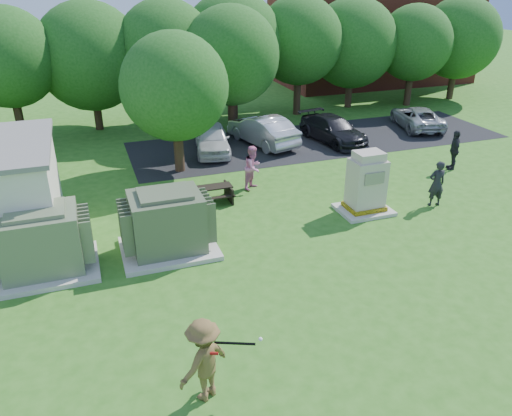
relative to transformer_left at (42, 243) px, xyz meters
name	(u,v)px	position (x,y,z in m)	size (l,w,h in m)	color
ground	(307,314)	(6.50, -4.50, -0.97)	(120.00, 120.00, 0.00)	#2D6619
brick_building	(372,30)	(24.50, 22.50, 3.03)	(15.00, 8.00, 8.00)	maroon
parking_strip	(320,140)	(13.50, 9.00, -0.96)	(20.00, 6.00, 0.01)	#232326
transformer_left	(42,243)	(0.00, 0.00, 0.00)	(3.00, 2.40, 2.07)	beige
transformer_right	(167,224)	(3.70, 0.00, 0.00)	(3.00, 2.40, 2.07)	beige
generator_cabinet	(366,186)	(11.14, 0.46, 0.06)	(1.93, 1.58, 2.35)	beige
picnic_table	(212,192)	(5.99, 3.17, -0.55)	(1.56, 1.17, 0.67)	black
batter	(204,360)	(3.30, -6.35, 0.00)	(1.25, 0.72, 1.93)	brown
person_by_generator	(437,184)	(13.97, 0.06, -0.07)	(0.65, 0.43, 1.79)	black
person_at_picnic	(253,168)	(7.96, 3.97, -0.06)	(0.89, 0.69, 1.83)	pink
person_walking_right	(454,150)	(17.27, 3.09, -0.07)	(1.06, 0.44, 1.80)	#252429
car_white	(212,139)	(7.56, 9.01, -0.28)	(1.62, 4.03, 1.37)	silver
car_silver_a	(263,130)	(10.36, 9.37, -0.21)	(1.60, 4.59, 1.51)	#B5B6BB
car_dark	(333,130)	(14.01, 8.53, -0.31)	(1.84, 4.53, 1.31)	black
car_silver_b	(417,117)	(19.78, 9.28, -0.36)	(2.02, 4.38, 1.22)	#B1B1B6
batting_equipment	(235,345)	(3.93, -6.45, 0.30)	(1.20, 0.40, 0.09)	black
tree_row	(199,52)	(8.25, 14.00, 3.18)	(41.30, 13.30, 7.30)	#47301E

